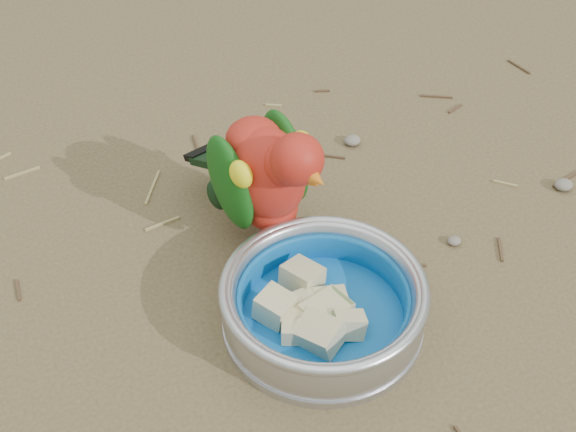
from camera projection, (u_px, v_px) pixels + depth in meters
name	position (u px, v px, depth m)	size (l,w,h in m)	color
ground	(349.00, 339.00, 0.83)	(60.00, 60.00, 0.00)	brown
food_bowl	(323.00, 320.00, 0.84)	(0.21, 0.21, 0.02)	#B2B2BA
bowl_wall	(324.00, 301.00, 0.82)	(0.21, 0.21, 0.04)	#B2B2BA
fruit_wedges	(323.00, 305.00, 0.82)	(0.13, 0.13, 0.03)	#C5B888
lory_parrot	(266.00, 184.00, 0.88)	(0.10, 0.22, 0.17)	#A91F14
ground_debris	(351.00, 331.00, 0.83)	(0.90, 0.80, 0.01)	#94854F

